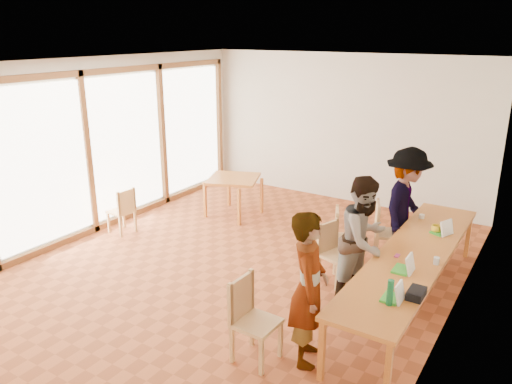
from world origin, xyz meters
TOP-DOWN VIEW (x-y plane):
  - ground at (0.00, 0.00)m, footprint 8.00×8.00m
  - wall_back at (0.00, 4.00)m, footprint 6.00×0.10m
  - wall_right at (3.00, 0.00)m, footprint 0.10×8.00m
  - window_wall at (-2.96, 0.00)m, footprint 0.10×8.00m
  - ceiling at (0.00, 0.00)m, footprint 6.00×8.00m
  - communal_table at (2.50, 0.47)m, footprint 0.80×4.00m
  - side_table at (-1.33, 2.00)m, footprint 0.90×0.90m
  - chair_near at (1.32, -1.53)m, footprint 0.45×0.45m
  - chair_mid at (1.35, 0.56)m, footprint 0.51×0.51m
  - chair_far at (1.28, 1.10)m, footprint 0.55×0.55m
  - chair_empty at (1.74, 1.59)m, footprint 0.57×0.57m
  - chair_spare at (-2.41, 0.21)m, footprint 0.41×0.41m
  - person_near at (1.88, -1.23)m, footprint 0.63×0.73m
  - person_mid at (1.90, 0.29)m, footprint 0.81×0.95m
  - person_far at (2.03, 1.67)m, footprint 0.71×1.19m
  - laptop_near at (2.66, -0.80)m, footprint 0.21×0.25m
  - laptop_mid at (2.56, -0.10)m, footprint 0.22×0.26m
  - laptop_far at (2.67, 1.29)m, footprint 0.30×0.31m
  - yellow_mug at (2.57, 1.29)m, footprint 0.15×0.15m
  - green_bottle at (2.64, -0.92)m, footprint 0.07×0.07m
  - clear_glass at (2.82, 0.29)m, footprint 0.07×0.07m
  - condiment_cup at (2.26, 1.74)m, footprint 0.08×0.08m
  - pink_phone at (2.35, 0.25)m, footprint 0.05×0.10m
  - black_pouch at (2.83, -0.62)m, footprint 0.16×0.26m

SIDE VIEW (x-z plane):
  - ground at x=0.00m, z-range 0.00..0.00m
  - chair_spare at x=-2.41m, z-range 0.28..0.72m
  - chair_mid at x=1.35m, z-range 0.30..0.76m
  - chair_far at x=1.28m, z-range 0.31..0.79m
  - chair_empty at x=1.74m, z-range 0.33..0.83m
  - chair_near at x=1.32m, z-range 0.33..0.83m
  - side_table at x=-1.33m, z-range 0.29..1.04m
  - communal_table at x=2.50m, z-range 0.33..1.08m
  - pink_phone at x=2.35m, z-range 0.75..0.76m
  - condiment_cup at x=2.26m, z-range 0.75..0.81m
  - clear_glass at x=2.82m, z-range 0.75..0.84m
  - black_pouch at x=2.83m, z-range 0.75..0.84m
  - yellow_mug at x=2.57m, z-range 0.75..0.86m
  - laptop_near at x=2.66m, z-range 0.70..0.91m
  - laptop_far at x=2.67m, z-range 0.70..0.91m
  - laptop_mid at x=2.56m, z-range 0.70..0.92m
  - person_mid at x=1.90m, z-range 0.00..1.70m
  - person_near at x=1.88m, z-range 0.00..1.71m
  - green_bottle at x=2.64m, z-range 0.75..1.03m
  - person_far at x=2.03m, z-range 0.00..1.81m
  - wall_back at x=0.00m, z-range 0.00..3.00m
  - wall_right at x=3.00m, z-range 0.00..3.00m
  - window_wall at x=-2.96m, z-range 0.00..3.00m
  - ceiling at x=0.00m, z-range 3.00..3.04m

